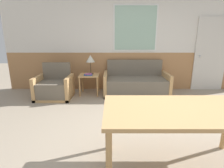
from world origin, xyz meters
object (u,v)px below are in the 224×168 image
(couch, at_px, (135,84))
(dining_table, at_px, (180,115))
(armchair, at_px, (54,88))
(table_lamp, at_px, (90,59))
(side_table, at_px, (89,78))

(couch, distance_m, dining_table, 2.86)
(armchair, relative_size, table_lamp, 1.71)
(side_table, height_order, table_lamp, table_lamp)
(table_lamp, xyz_separation_m, dining_table, (1.33, -2.92, -0.25))
(side_table, xyz_separation_m, dining_table, (1.37, -2.83, 0.24))
(couch, distance_m, table_lamp, 1.39)
(side_table, bearing_deg, couch, 0.08)
(couch, height_order, side_table, couch)
(couch, relative_size, table_lamp, 3.37)
(side_table, relative_size, dining_table, 0.32)
(couch, distance_m, armchair, 2.13)
(side_table, distance_m, table_lamp, 0.50)
(armchair, relative_size, side_table, 1.61)
(armchair, xyz_separation_m, dining_table, (2.21, -2.50, 0.41))
(couch, bearing_deg, side_table, -179.92)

